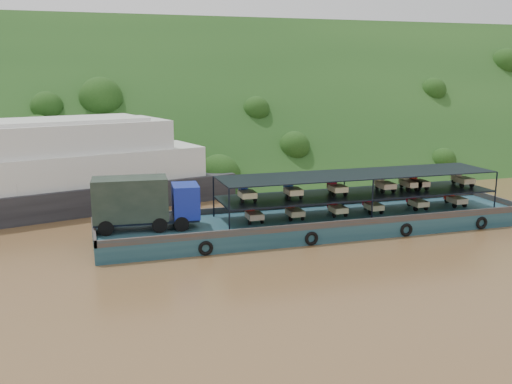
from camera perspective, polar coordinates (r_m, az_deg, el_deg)
name	(u,v)px	position (r m, az deg, el deg)	size (l,w,h in m)	color
ground	(292,238)	(44.36, 3.63, -4.66)	(160.00, 160.00, 0.00)	brown
hillside	(199,166)	(78.24, -5.76, 2.58)	(140.00, 28.00, 28.00)	#143513
cargo_barge	(296,217)	(45.60, 4.04, -2.51)	(35.00, 7.18, 5.11)	#123240
passenger_ferry	(7,174)	(55.76, -23.66, 1.63)	(42.75, 21.03, 8.40)	black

